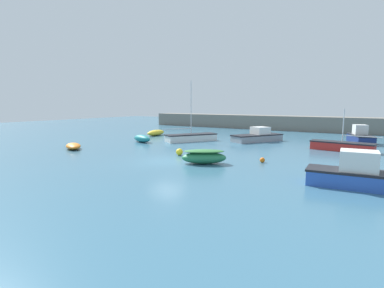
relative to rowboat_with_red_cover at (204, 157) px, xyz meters
The scene contains 13 objects.
ground_plane 3.06m from the rowboat_with_red_cover, 167.86° to the right, with size 120.00×120.00×0.20m, color #38667F.
harbor_breakwater 31.89m from the rowboat_with_red_cover, 95.28° to the left, with size 51.26×3.84×2.35m, color slate.
rowboat_with_red_cover is the anchor object (origin of this frame).
rowboat_white_midwater 20.37m from the rowboat_with_red_cover, 139.64° to the left, with size 1.58×3.67×0.78m.
sailboat_tall_mast 13.30m from the rowboat_with_red_cover, 127.15° to the left, with size 4.71×6.18×6.97m.
rowboat_blue_near 14.00m from the rowboat_with_red_cover, 151.04° to the left, with size 3.21×2.02×0.82m.
cabin_cruiser_white 21.28m from the rowboat_with_red_cover, 65.53° to the left, with size 3.24×5.11×2.04m.
motorboat_grey_hull 10.38m from the rowboat_with_red_cover, ahead, with size 6.04×2.31×1.96m.
motorboat_with_cabin 14.74m from the rowboat_with_red_cover, 95.39° to the left, with size 4.90×6.42×1.68m.
sailboat_twin_hulled 14.45m from the rowboat_with_red_cover, 57.41° to the left, with size 5.99×2.10×3.93m.
open_tender_yellow 14.35m from the rowboat_with_red_cover, behind, with size 3.26×2.69×0.57m.
mooring_buoy_yellow 4.07m from the rowboat_with_red_cover, 151.68° to the left, with size 0.59×0.59×0.59m, color yellow.
mooring_buoy_orange 4.42m from the rowboat_with_red_cover, 37.85° to the left, with size 0.38×0.38×0.38m, color orange.
Camera 1 is at (13.94, -18.04, 4.40)m, focal length 28.00 mm.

